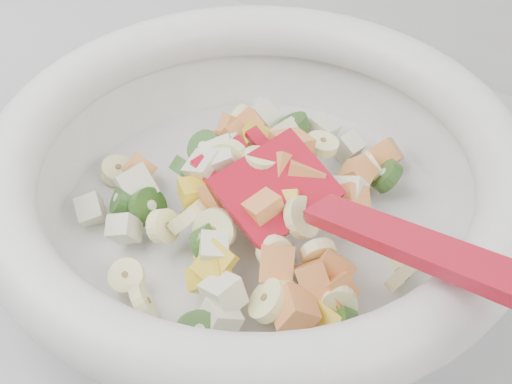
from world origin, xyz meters
The scene contains 1 object.
mixing_bowl centered at (0.11, 1.46, 0.95)m, with size 0.44×0.35×0.15m.
Camera 1 is at (0.31, 1.18, 1.27)m, focal length 50.00 mm.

